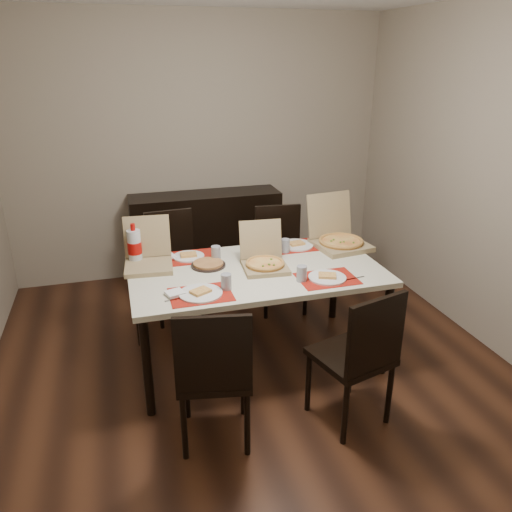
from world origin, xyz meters
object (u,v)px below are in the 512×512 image
dining_table (256,277)px  dip_bowl (255,256)px  chair_far_right (280,253)px  chair_far_left (173,260)px  sideboard (207,236)px  soda_bottle (135,247)px  chair_near_right (360,353)px  chair_near_left (214,371)px  pizza_box_center (264,261)px

dining_table → dip_bowl: (0.05, 0.20, 0.08)m
dining_table → chair_far_right: size_ratio=1.94×
dining_table → chair_far_left: 1.06m
sideboard → soda_bottle: size_ratio=4.89×
sideboard → soda_bottle: soda_bottle is taller
chair_far_right → dip_bowl: size_ratio=7.85×
chair_far_right → dip_bowl: bearing=-124.0°
chair_far_right → dining_table: bearing=-119.5°
chair_near_right → soda_bottle: (-1.22, 1.23, 0.37)m
chair_near_left → chair_far_right: same height
chair_far_left → soda_bottle: (-0.34, -0.58, 0.37)m
chair_near_left → sideboard: bearing=80.2°
pizza_box_center → chair_near_left: bearing=-123.6°
sideboard → pizza_box_center: pizza_box_center is taller
dining_table → chair_near_right: 0.98m
chair_near_right → chair_far_right: bearing=87.8°
pizza_box_center → dip_bowl: size_ratio=3.13×
chair_far_left → pizza_box_center: (0.55, -0.92, 0.29)m
dining_table → soda_bottle: soda_bottle is taller
chair_near_left → chair_near_right: 0.88m
dining_table → chair_near_right: bearing=-65.7°
chair_near_left → dip_bowl: chair_near_left is taller
chair_near_right → chair_far_left: (-0.89, 1.81, 0.00)m
chair_far_left → pizza_box_center: size_ratio=2.50×
chair_far_right → dip_bowl: (-0.41, -0.61, 0.25)m
chair_far_left → soda_bottle: 0.76m
sideboard → chair_near_right: bearing=-79.6°
chair_far_left → chair_near_right: bearing=-63.9°
chair_near_right → chair_far_left: size_ratio=1.00×
chair_far_left → pizza_box_center: pizza_box_center is taller
chair_near_right → dip_bowl: chair_near_right is taller
sideboard → chair_near_right: size_ratio=1.61×
chair_near_right → chair_far_right: size_ratio=1.00×
pizza_box_center → chair_near_right: bearing=-69.4°
chair_near_right → soda_bottle: bearing=134.9°
chair_near_left → chair_near_right: same height
soda_bottle → chair_near_left: bearing=-73.7°
dining_table → chair_near_left: size_ratio=1.94×
chair_near_left → dining_table: bearing=59.4°
dip_bowl → chair_near_left: bearing=-117.6°
chair_near_left → pizza_box_center: pizza_box_center is taller
chair_far_left → pizza_box_center: bearing=-58.9°
sideboard → chair_near_left: 2.48m
chair_near_left → chair_far_right: bearing=59.9°
soda_bottle → chair_far_right: bearing=19.9°
dip_bowl → dining_table: bearing=-103.6°
dining_table → chair_near_right: size_ratio=1.94×
chair_near_left → chair_far_left: 1.74m
soda_bottle → dip_bowl: bearing=-9.5°
sideboard → chair_far_left: 0.82m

